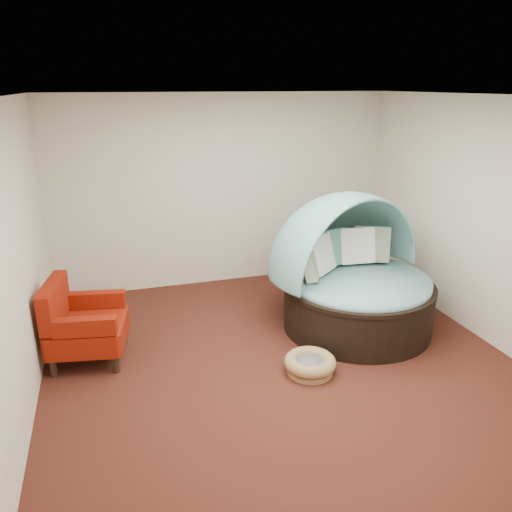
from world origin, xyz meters
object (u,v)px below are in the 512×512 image
object	(u,v)px
red_armchair	(82,324)
side_table	(89,325)
canopy_daybed	(353,266)
pet_basket	(310,364)

from	to	relation	value
red_armchair	side_table	xyz separation A→B (m)	(0.06, 0.27, -0.15)
canopy_daybed	side_table	world-z (taller)	canopy_daybed
canopy_daybed	red_armchair	xyz separation A→B (m)	(-3.21, 0.08, -0.35)
red_armchair	pet_basket	bearing A→B (deg)	-13.31
canopy_daybed	pet_basket	size ratio (longest dim) A/B	3.25
canopy_daybed	pet_basket	world-z (taller)	canopy_daybed
side_table	red_armchair	bearing A→B (deg)	-102.19
red_armchair	side_table	world-z (taller)	red_armchair
pet_basket	canopy_daybed	bearing A→B (deg)	44.19
pet_basket	side_table	distance (m)	2.56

